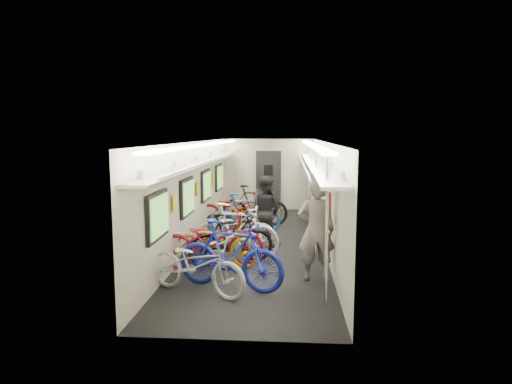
# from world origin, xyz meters

# --- Properties ---
(train_car_shell) EXTENTS (10.00, 10.00, 10.00)m
(train_car_shell) POSITION_xyz_m (-0.36, 0.71, 1.66)
(train_car_shell) COLOR black
(train_car_shell) RESTS_ON ground
(bicycle_0) EXTENTS (1.96, 1.37, 0.98)m
(bicycle_0) POSITION_xyz_m (-0.79, -3.36, 0.49)
(bicycle_0) COLOR silver
(bicycle_0) RESTS_ON ground
(bicycle_1) EXTENTS (2.01, 1.14, 1.16)m
(bicycle_1) POSITION_xyz_m (-0.28, -3.09, 0.58)
(bicycle_1) COLOR #1D2AAF
(bicycle_1) RESTS_ON ground
(bicycle_2) EXTENTS (2.16, 1.20, 1.08)m
(bicycle_2) POSITION_xyz_m (-0.80, -1.88, 0.54)
(bicycle_2) COLOR maroon
(bicycle_2) RESTS_ON ground
(bicycle_3) EXTENTS (1.80, 1.17, 1.05)m
(bicycle_3) POSITION_xyz_m (-0.43, -1.68, 0.53)
(bicycle_3) COLOR black
(bicycle_3) RESTS_ON ground
(bicycle_4) EXTENTS (1.88, 0.98, 0.94)m
(bicycle_4) POSITION_xyz_m (-0.72, -1.78, 0.47)
(bicycle_4) COLOR #B88F11
(bicycle_4) RESTS_ON ground
(bicycle_5) EXTENTS (1.98, 0.98, 1.14)m
(bicycle_5) POSITION_xyz_m (-0.41, -1.13, 0.57)
(bicycle_5) COLOR white
(bicycle_5) RESTS_ON ground
(bicycle_6) EXTENTS (1.79, 0.76, 0.91)m
(bicycle_6) POSITION_xyz_m (-0.50, -0.39, 0.46)
(bicycle_6) COLOR #A8A9AD
(bicycle_6) RESTS_ON ground
(bicycle_7) EXTENTS (1.97, 1.28, 1.15)m
(bicycle_7) POSITION_xyz_m (-0.39, 0.65, 0.58)
(bicycle_7) COLOR #1A52A1
(bicycle_7) RESTS_ON ground
(bicycle_8) EXTENTS (2.15, 0.93, 1.10)m
(bicycle_8) POSITION_xyz_m (-0.74, 1.47, 0.55)
(bicycle_8) COLOR maroon
(bicycle_8) RESTS_ON ground
(bicycle_9) EXTENTS (1.94, 0.72, 1.14)m
(bicycle_9) POSITION_xyz_m (-0.28, 2.25, 0.57)
(bicycle_9) COLOR black
(bicycle_9) RESTS_ON ground
(bicycle_10) EXTENTS (2.02, 1.21, 1.00)m
(bicycle_10) POSITION_xyz_m (-0.47, 2.27, 0.50)
(bicycle_10) COLOR orange
(bicycle_10) RESTS_ON ground
(passenger_near) EXTENTS (0.69, 0.47, 1.82)m
(passenger_near) POSITION_xyz_m (1.18, -2.52, 0.91)
(passenger_near) COLOR gray
(passenger_near) RESTS_ON ground
(passenger_mid) EXTENTS (0.98, 0.91, 1.62)m
(passenger_mid) POSITION_xyz_m (0.15, -0.06, 0.81)
(passenger_mid) COLOR black
(passenger_mid) RESTS_ON ground
(backpack) EXTENTS (0.27, 0.16, 0.38)m
(backpack) POSITION_xyz_m (1.56, -1.70, 1.28)
(backpack) COLOR #B72512
(backpack) RESTS_ON passenger_near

